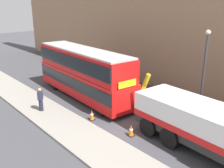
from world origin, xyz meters
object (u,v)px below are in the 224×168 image
Objects in this scene: traffic_cone_midway at (131,131)px; pedestrian_onlooker at (41,100)px; double_decker_bus at (83,71)px; recovery_tow_truck at (221,127)px; street_lamp at (205,63)px; traffic_cone_near_bus at (92,115)px.

pedestrian_onlooker is at bearing -159.45° from traffic_cone_midway.
recovery_tow_truck is at bearing 3.10° from double_decker_bus.
double_decker_bus is 6.52× the size of pedestrian_onlooker.
street_lamp is at bearing 85.91° from traffic_cone_midway.
traffic_cone_near_bus is (4.04, -2.17, -1.89)m from double_decker_bus.
street_lamp is at bearing 36.48° from double_decker_bus.
traffic_cone_midway is 7.51m from street_lamp.
traffic_cone_midway is 0.12× the size of street_lamp.
traffic_cone_midway is (3.27, 0.47, 0.00)m from traffic_cone_near_bus.
traffic_cone_midway is (-4.50, -1.67, -1.42)m from recovery_tow_truck.
traffic_cone_near_bus and traffic_cone_midway have the same top height.
recovery_tow_truck is 6.74m from street_lamp.
traffic_cone_near_bus is 1.00× the size of traffic_cone_midway.
street_lamp is at bearing 62.71° from traffic_cone_near_bus.
pedestrian_onlooker is 7.12m from traffic_cone_midway.
recovery_tow_truck is 14.17× the size of traffic_cone_midway.
street_lamp reaches higher than traffic_cone_near_bus.
traffic_cone_midway is at bearing -9.86° from double_decker_bus.
street_lamp is (7.80, 5.11, 1.24)m from double_decker_bus.
recovery_tow_truck is at bearing 20.41° from traffic_cone_midway.
double_decker_bus reaches higher than traffic_cone_midway.
street_lamp reaches higher than pedestrian_onlooker.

